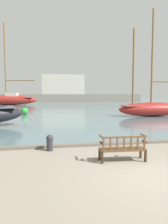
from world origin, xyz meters
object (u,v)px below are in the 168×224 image
sailboat_far_port (8,99)px  sailboat_mid_port (152,108)px  park_bench (123,148)px  channel_buoy (25,111)px  mooring_bollard (50,142)px

sailboat_far_port → sailboat_mid_port: bearing=-54.3°
park_bench → channel_buoy: channel_buoy is taller
park_bench → mooring_bollard: park_bench is taller
channel_buoy → sailboat_mid_port: bearing=-17.1°
sailboat_far_port → sailboat_mid_port: size_ratio=1.51×
park_bench → channel_buoy: (-4.69, 16.82, -0.01)m
sailboat_mid_port → sailboat_far_port: bearing=125.7°
park_bench → mooring_bollard: (-2.47, 1.88, -0.10)m
sailboat_mid_port → channel_buoy: (-12.66, 3.89, -0.48)m
park_bench → sailboat_mid_port: 15.20m
sailboat_far_port → park_bench: bearing=-75.7°
sailboat_mid_port → channel_buoy: size_ratio=7.10×
sailboat_mid_port → channel_buoy: 13.25m
park_bench → sailboat_far_port: size_ratio=0.10×
sailboat_far_port → channel_buoy: bearing=-76.8°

